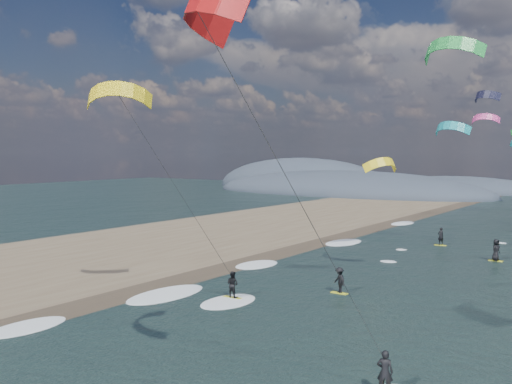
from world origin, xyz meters
The scene contains 7 objects.
wet_sand_strip centered at (-12.00, 10.00, 0.00)m, with size 3.00×240.00×0.00m, color #382D23.
coastal_hills centered at (-44.84, 107.86, 0.00)m, with size 80.00×41.00×15.00m.
kitesurfer_near_a centered at (3.89, 3.95, 10.87)m, with size 7.68×9.36×14.64m.
kitesurfer_near_b centered at (-8.39, 12.42, 8.56)m, with size 7.02×8.98×13.47m.
far_kitesurfers centered at (0.71, 31.99, 0.87)m, with size 7.24×23.22×1.81m.
bg_kite_field centered at (0.45, 57.36, 11.95)m, with size 14.05×71.37×8.68m.
shoreline_surf centered at (-10.80, 14.75, 0.00)m, with size 2.40×79.40×0.11m.
Camera 1 is at (14.92, -10.55, 8.95)m, focal length 40.00 mm.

